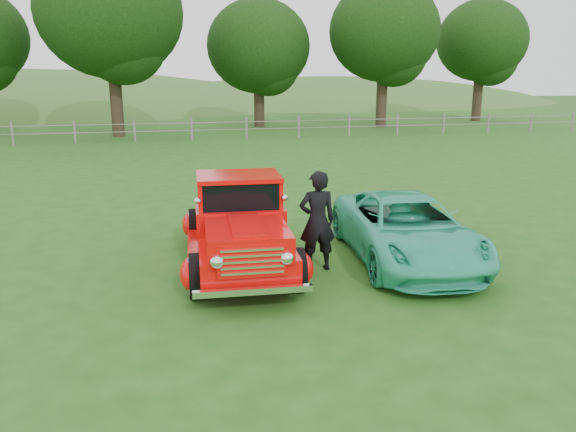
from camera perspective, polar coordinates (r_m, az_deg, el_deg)
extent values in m
plane|color=#205316|center=(9.88, -1.24, -6.97)|extent=(140.00, 140.00, 0.00)
ellipsoid|color=#335D22|center=(69.44, -26.62, 5.80)|extent=(84.00, 60.00, 18.00)
ellipsoid|color=#335D22|center=(74.67, 3.99, 8.63)|extent=(72.00, 52.00, 14.00)
cube|color=slate|center=(31.21, -9.75, 8.58)|extent=(48.00, 0.04, 0.04)
cube|color=slate|center=(31.17, -9.78, 9.31)|extent=(48.00, 0.04, 0.04)
cylinder|color=#312118|center=(34.09, -17.09, 11.79)|extent=(0.70, 0.70, 4.84)
ellipsoid|color=black|center=(34.22, -17.66, 19.16)|extent=(8.00, 8.00, 7.20)
cylinder|color=#312118|center=(38.66, -2.96, 11.81)|extent=(0.70, 0.70, 3.74)
ellipsoid|color=black|center=(38.66, -3.02, 16.85)|extent=(6.80, 6.80, 6.12)
cylinder|color=#312118|center=(38.98, 9.50, 12.14)|extent=(0.70, 0.70, 4.40)
ellipsoid|color=black|center=(39.05, 9.76, 18.02)|extent=(7.20, 7.20, 6.48)
cylinder|color=#312118|center=(45.76, 18.71, 11.76)|extent=(0.70, 0.70, 4.18)
ellipsoid|color=black|center=(45.79, 19.11, 16.51)|extent=(6.60, 6.60, 5.94)
cylinder|color=black|center=(9.31, -9.26, -6.02)|extent=(0.29, 0.77, 0.76)
cylinder|color=black|center=(9.45, 0.89, -5.51)|extent=(0.29, 0.77, 0.76)
cylinder|color=black|center=(12.26, -9.44, -1.01)|extent=(0.29, 0.77, 0.76)
cylinder|color=black|center=(12.37, -1.74, -0.68)|extent=(0.29, 0.77, 0.76)
cube|color=red|center=(10.75, -4.98, -1.96)|extent=(1.84, 4.69, 0.44)
ellipsoid|color=red|center=(9.29, -9.71, -5.81)|extent=(0.46, 0.77, 0.54)
ellipsoid|color=red|center=(9.45, 1.31, -5.25)|extent=(0.46, 0.77, 0.54)
ellipsoid|color=red|center=(12.25, -9.78, -0.85)|extent=(0.46, 0.77, 0.54)
ellipsoid|color=red|center=(12.37, -1.42, -0.49)|extent=(0.46, 0.77, 0.54)
cube|color=red|center=(9.16, -4.21, -2.32)|extent=(1.42, 1.68, 0.42)
cube|color=red|center=(10.54, -4.98, 0.02)|extent=(1.68, 1.44, 0.44)
cube|color=black|center=(10.44, -5.04, 2.52)|extent=(1.51, 1.21, 0.50)
cube|color=red|center=(10.38, -5.07, 4.04)|extent=(1.59, 1.31, 0.08)
cube|color=red|center=(11.96, -5.57, 1.54)|extent=(1.29, 2.02, 0.45)
cube|color=white|center=(8.43, -3.66, -4.66)|extent=(1.07, 0.16, 0.50)
cube|color=white|center=(8.48, -3.54, -7.63)|extent=(1.81, 0.21, 0.10)
cube|color=white|center=(13.12, -5.86, 0.30)|extent=(1.71, 0.20, 0.10)
imported|color=#30C194|center=(11.16, 11.93, -1.31)|extent=(2.53, 4.75, 1.27)
imported|color=black|center=(10.34, 2.98, -0.51)|extent=(0.69, 0.46, 1.88)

